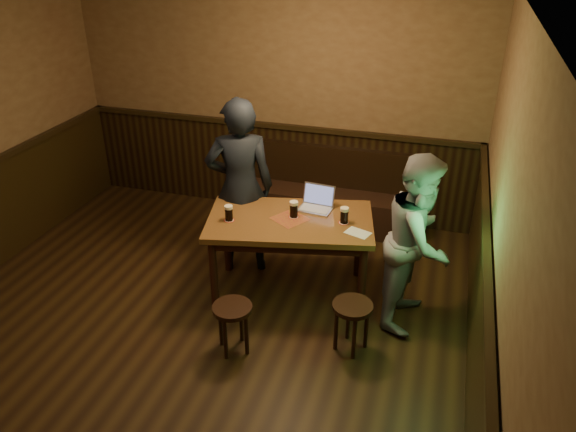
{
  "coord_description": "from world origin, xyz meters",
  "views": [
    {
      "loc": [
        2.05,
        -3.29,
        3.36
      ],
      "look_at": [
        0.73,
        1.12,
        0.92
      ],
      "focal_mm": 35.0,
      "sensor_mm": 36.0,
      "label": 1
    }
  ],
  "objects_px": {
    "stool_left": "(233,315)",
    "person_suit": "(240,188)",
    "pint_left": "(229,213)",
    "laptop": "(317,203)",
    "person_grey": "(419,241)",
    "bench": "(325,200)",
    "stool_right": "(352,313)",
    "pint_right": "(344,215)",
    "pint_mid": "(294,209)",
    "pub_table": "(290,229)"
  },
  "relations": [
    {
      "from": "stool_right",
      "to": "laptop",
      "type": "xyz_separation_m",
      "value": [
        -0.56,
        0.96,
        0.52
      ]
    },
    {
      "from": "bench",
      "to": "pint_mid",
      "type": "distance_m",
      "value": 1.6
    },
    {
      "from": "person_grey",
      "to": "pub_table",
      "type": "bearing_deg",
      "value": 96.87
    },
    {
      "from": "bench",
      "to": "pint_left",
      "type": "distance_m",
      "value": 1.9
    },
    {
      "from": "pint_left",
      "to": "laptop",
      "type": "height_order",
      "value": "laptop"
    },
    {
      "from": "pint_mid",
      "to": "person_grey",
      "type": "xyz_separation_m",
      "value": [
        1.19,
        -0.1,
        -0.1
      ]
    },
    {
      "from": "pint_mid",
      "to": "laptop",
      "type": "distance_m",
      "value": 0.3
    },
    {
      "from": "laptop",
      "to": "pint_left",
      "type": "bearing_deg",
      "value": -140.92
    },
    {
      "from": "person_suit",
      "to": "person_grey",
      "type": "bearing_deg",
      "value": 146.84
    },
    {
      "from": "bench",
      "to": "laptop",
      "type": "height_order",
      "value": "laptop"
    },
    {
      "from": "pint_left",
      "to": "person_grey",
      "type": "xyz_separation_m",
      "value": [
        1.75,
        0.14,
        -0.09
      ]
    },
    {
      "from": "bench",
      "to": "stool_left",
      "type": "xyz_separation_m",
      "value": [
        -0.22,
        -2.5,
        0.06
      ]
    },
    {
      "from": "stool_left",
      "to": "pint_mid",
      "type": "xyz_separation_m",
      "value": [
        0.25,
        1.02,
        0.55
      ]
    },
    {
      "from": "stool_left",
      "to": "pint_left",
      "type": "height_order",
      "value": "pint_left"
    },
    {
      "from": "pub_table",
      "to": "person_grey",
      "type": "bearing_deg",
      "value": -14.72
    },
    {
      "from": "pub_table",
      "to": "laptop",
      "type": "relative_size",
      "value": 5.07
    },
    {
      "from": "bench",
      "to": "pint_right",
      "type": "relative_size",
      "value": 13.64
    },
    {
      "from": "stool_left",
      "to": "stool_right",
      "type": "xyz_separation_m",
      "value": [
        0.98,
        0.31,
        0.01
      ]
    },
    {
      "from": "stool_left",
      "to": "pint_right",
      "type": "distance_m",
      "value": 1.39
    },
    {
      "from": "stool_right",
      "to": "person_grey",
      "type": "relative_size",
      "value": 0.29
    },
    {
      "from": "pint_left",
      "to": "person_suit",
      "type": "bearing_deg",
      "value": 98.62
    },
    {
      "from": "stool_right",
      "to": "pint_mid",
      "type": "height_order",
      "value": "pint_mid"
    },
    {
      "from": "stool_left",
      "to": "laptop",
      "type": "distance_m",
      "value": 1.43
    },
    {
      "from": "pint_right",
      "to": "person_suit",
      "type": "distance_m",
      "value": 1.15
    },
    {
      "from": "laptop",
      "to": "person_grey",
      "type": "distance_m",
      "value": 1.08
    },
    {
      "from": "pub_table",
      "to": "laptop",
      "type": "xyz_separation_m",
      "value": [
        0.19,
        0.29,
        0.17
      ]
    },
    {
      "from": "stool_left",
      "to": "person_suit",
      "type": "distance_m",
      "value": 1.46
    },
    {
      "from": "pint_left",
      "to": "bench",
      "type": "bearing_deg",
      "value": 72.51
    },
    {
      "from": "stool_left",
      "to": "stool_right",
      "type": "height_order",
      "value": "stool_right"
    },
    {
      "from": "pint_left",
      "to": "laptop",
      "type": "relative_size",
      "value": 0.46
    },
    {
      "from": "pint_left",
      "to": "pint_mid",
      "type": "distance_m",
      "value": 0.62
    },
    {
      "from": "pint_left",
      "to": "person_suit",
      "type": "relative_size",
      "value": 0.08
    },
    {
      "from": "bench",
      "to": "person_grey",
      "type": "bearing_deg",
      "value": -52.5
    },
    {
      "from": "stool_right",
      "to": "person_grey",
      "type": "xyz_separation_m",
      "value": [
        0.46,
        0.62,
        0.45
      ]
    },
    {
      "from": "pint_mid",
      "to": "laptop",
      "type": "bearing_deg",
      "value": 56.11
    },
    {
      "from": "bench",
      "to": "person_grey",
      "type": "xyz_separation_m",
      "value": [
        1.21,
        -1.58,
        0.51
      ]
    },
    {
      "from": "stool_right",
      "to": "person_grey",
      "type": "distance_m",
      "value": 0.89
    },
    {
      "from": "pint_right",
      "to": "stool_right",
      "type": "bearing_deg",
      "value": -71.61
    },
    {
      "from": "pint_left",
      "to": "person_suit",
      "type": "distance_m",
      "value": 0.51
    },
    {
      "from": "laptop",
      "to": "person_suit",
      "type": "xyz_separation_m",
      "value": [
        -0.81,
        0.02,
        0.05
      ]
    },
    {
      "from": "bench",
      "to": "pint_left",
      "type": "xyz_separation_m",
      "value": [
        -0.54,
        -1.72,
        0.61
      ]
    },
    {
      "from": "bench",
      "to": "person_grey",
      "type": "relative_size",
      "value": 1.34
    },
    {
      "from": "pub_table",
      "to": "pint_left",
      "type": "height_order",
      "value": "pint_left"
    },
    {
      "from": "pub_table",
      "to": "stool_left",
      "type": "distance_m",
      "value": 1.06
    },
    {
      "from": "stool_left",
      "to": "person_grey",
      "type": "bearing_deg",
      "value": 32.79
    },
    {
      "from": "pint_right",
      "to": "laptop",
      "type": "distance_m",
      "value": 0.39
    },
    {
      "from": "stool_right",
      "to": "pint_left",
      "type": "relative_size",
      "value": 3.0
    },
    {
      "from": "stool_right",
      "to": "laptop",
      "type": "distance_m",
      "value": 1.23
    },
    {
      "from": "stool_right",
      "to": "pint_right",
      "type": "distance_m",
      "value": 0.94
    },
    {
      "from": "pint_left",
      "to": "pint_mid",
      "type": "xyz_separation_m",
      "value": [
        0.57,
        0.24,
        0.0
      ]
    }
  ]
}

